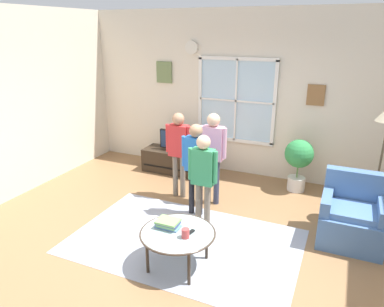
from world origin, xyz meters
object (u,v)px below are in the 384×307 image
Objects in this scene: coffee_table at (178,234)px; cup at (185,233)px; tv_stand at (174,161)px; armchair at (352,218)px; remote_near_books at (190,233)px; person_green_shirt at (203,172)px; person_pink_shirt at (213,148)px; potted_plant_by_window at (299,158)px; television at (174,140)px; person_red_shirt at (179,146)px; book_stack at (168,224)px; person_blue_shirt at (196,159)px.

cup is (0.13, -0.06, 0.08)m from coffee_table.
tv_stand is 1.35× the size of armchair.
person_green_shirt is (-0.18, 0.82, 0.39)m from remote_near_books.
potted_plant_by_window is at bearing 41.78° from person_pink_shirt.
television is 2.14m from person_green_shirt.
person_red_shirt reaches higher than tv_stand.
person_pink_shirt is 1.61× the size of potted_plant_by_window.
person_pink_shirt reaches higher than cup.
remote_near_books is 0.16× the size of potted_plant_by_window.
person_green_shirt is (0.11, 0.79, 0.35)m from book_stack.
television reaches higher than book_stack.
remote_near_books is (1.45, -2.52, 0.24)m from tv_stand.
coffee_table is at bearing 153.43° from cup.
television is at bearing -90.00° from tv_stand.
cup is 2.82m from potted_plant_by_window.
armchair is at bearing 15.85° from person_green_shirt.
person_blue_shirt reaches higher than armchair.
person_pink_shirt is (-0.34, 1.60, 0.45)m from remote_near_books.
cup is at bearing -26.57° from coffee_table.
coffee_table is at bearing -76.04° from person_blue_shirt.
armchair is at bearing -20.91° from television.
person_blue_shirt is 1.02× the size of person_green_shirt.
person_red_shirt is 0.57m from person_pink_shirt.
coffee_table is at bearing -62.68° from television.
coffee_table is at bearing -64.63° from person_red_shirt.
potted_plant_by_window reaches higher than armchair.
cup is 0.98m from person_green_shirt.
potted_plant_by_window is at bearing 123.89° from armchair.
tv_stand is 3.00m from cup.
television is 2.03× the size of book_stack.
armchair is 6.21× the size of remote_near_books.
person_green_shirt is at bearing -164.15° from armchair.
television is at bearing 115.10° from book_stack.
potted_plant_by_window is (0.79, 2.62, 0.12)m from remote_near_books.
potted_plant_by_window is at bearing 2.40° from television.
person_green_shirt is (1.28, -1.71, 0.62)m from tv_stand.
remote_near_books is (0.01, 0.09, -0.04)m from cup.
television is at bearing 140.50° from person_pink_shirt.
tv_stand is 0.42m from television.
remote_near_books is at bearing 82.97° from cup.
book_stack is 0.29m from cup.
tv_stand is 11.00× the size of cup.
cup is at bearing -62.05° from person_red_shirt.
remote_near_books is 0.92m from person_green_shirt.
armchair reaches higher than tv_stand.
cup is at bearing -79.62° from person_green_shirt.
remote_near_books is 0.10× the size of person_pink_shirt.
person_pink_shirt is at bearing 97.12° from coffee_table.
remote_near_books is (1.45, -2.52, -0.18)m from television.
potted_plant_by_window reaches higher than television.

